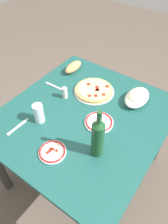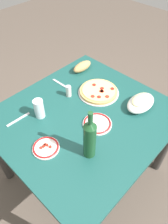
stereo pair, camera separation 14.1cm
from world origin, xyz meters
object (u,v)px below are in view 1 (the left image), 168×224
side_plate_near (52,152)px  wine_bottle (98,138)px  pepperoni_pizza (94,90)px  baked_pasta_dish (137,97)px  bread_loaf (73,67)px  dining_table (84,127)px  side_plate_far (99,122)px  water_glass (39,113)px  spice_shaker (65,93)px

side_plate_near → wine_bottle: bearing=-53.8°
pepperoni_pizza → baked_pasta_dish: bearing=-73.5°
pepperoni_pizza → bread_loaf: (0.12, 0.29, 0.02)m
dining_table → baked_pasta_dish: (0.33, -0.22, 0.17)m
side_plate_far → water_glass: bearing=122.1°
pepperoni_pizza → dining_table: bearing=-161.6°
water_glass → side_plate_near: bearing=-121.4°
baked_pasta_dish → side_plate_far: size_ratio=1.27×
pepperoni_pizza → bread_loaf: bearing=66.8°
side_plate_near → dining_table: bearing=4.0°
pepperoni_pizza → side_plate_far: (-0.24, -0.20, -0.01)m
side_plate_near → spice_shaker: spice_shaker is taller
side_plate_far → baked_pasta_dish: bearing=-17.6°
water_glass → side_plate_far: bearing=-57.9°
dining_table → baked_pasta_dish: bearing=-34.2°
dining_table → water_glass: size_ratio=8.24×
water_glass → spice_shaker: size_ratio=1.56×
dining_table → side_plate_far: bearing=-91.1°
side_plate_far → bread_loaf: size_ratio=1.00×
dining_table → wine_bottle: (-0.20, -0.23, 0.26)m
dining_table → water_glass: (-0.21, 0.21, 0.19)m
baked_pasta_dish → water_glass: bearing=141.2°
dining_table → side_plate_far: 0.18m
baked_pasta_dish → water_glass: 0.69m
dining_table → spice_shaker: bearing=73.1°
baked_pasta_dish → side_plate_near: 0.71m
dining_table → baked_pasta_dish: size_ratio=4.66×
baked_pasta_dish → side_plate_far: bearing=162.4°
baked_pasta_dish → wine_bottle: size_ratio=0.71×
wine_bottle → side_plate_near: bearing=126.2°
wine_bottle → spice_shaker: (0.26, 0.45, -0.10)m
side_plate_far → spice_shaker: 0.34m
pepperoni_pizza → side_plate_far: 0.31m
pepperoni_pizza → wine_bottle: bearing=-144.7°
side_plate_near → bread_loaf: size_ratio=0.85×
dining_table → side_plate_far: (-0.00, -0.12, 0.13)m
baked_pasta_dish → side_plate_far: (-0.33, 0.11, -0.03)m
side_plate_near → bread_loaf: bearing=29.0°
dining_table → side_plate_far: side_plate_far is taller
wine_bottle → spice_shaker: bearing=59.6°
baked_pasta_dish → side_plate_near: size_ratio=1.50×
pepperoni_pizza → wine_bottle: 0.55m
wine_bottle → bread_loaf: 0.83m
side_plate_far → bread_loaf: bearing=53.1°
dining_table → pepperoni_pizza: pepperoni_pizza is taller
side_plate_near → spice_shaker: size_ratio=1.84×
pepperoni_pizza → water_glass: 0.47m
dining_table → side_plate_near: side_plate_near is taller
water_glass → bread_loaf: water_glass is taller
side_plate_far → spice_shaker: spice_shaker is taller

